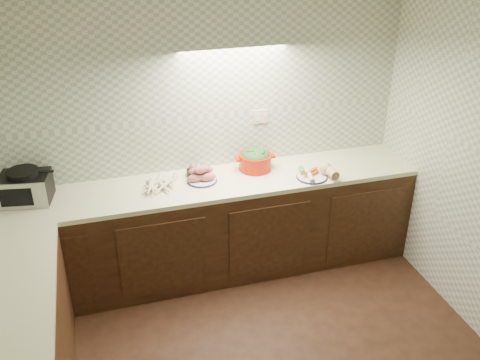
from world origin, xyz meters
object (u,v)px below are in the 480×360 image
object	(u,v)px
parsnip_pile	(158,183)
dutch_oven	(255,159)
onion_bowl	(195,171)
toaster_oven	(25,187)
veg_plate	(318,172)
sweet_potato_plate	(201,175)

from	to	relation	value
parsnip_pile	dutch_oven	size ratio (longest dim) A/B	1.11
parsnip_pile	onion_bowl	world-z (taller)	onion_bowl
toaster_oven	veg_plate	bearing A→B (deg)	3.29
dutch_oven	onion_bowl	bearing A→B (deg)	179.67
onion_bowl	dutch_oven	xyz separation A→B (m)	(0.53, -0.03, 0.05)
dutch_oven	veg_plate	xyz separation A→B (m)	(0.46, -0.28, -0.05)
sweet_potato_plate	dutch_oven	distance (m)	0.51
dutch_oven	toaster_oven	bearing A→B (deg)	-176.34
dutch_oven	sweet_potato_plate	bearing A→B (deg)	-167.47
onion_bowl	parsnip_pile	bearing A→B (deg)	-162.51
sweet_potato_plate	parsnip_pile	bearing A→B (deg)	178.38
toaster_oven	parsnip_pile	bearing A→B (deg)	6.92
toaster_oven	veg_plate	size ratio (longest dim) A/B	1.26
toaster_oven	parsnip_pile	size ratio (longest dim) A/B	1.06
parsnip_pile	veg_plate	bearing A→B (deg)	-8.94
toaster_oven	dutch_oven	bearing A→B (deg)	10.41
toaster_oven	dutch_oven	size ratio (longest dim) A/B	1.18
parsnip_pile	onion_bowl	xyz separation A→B (m)	(0.33, 0.10, 0.01)
onion_bowl	dutch_oven	world-z (taller)	dutch_oven
dutch_oven	veg_plate	world-z (taller)	dutch_oven
toaster_oven	onion_bowl	world-z (taller)	toaster_oven
toaster_oven	parsnip_pile	world-z (taller)	toaster_oven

